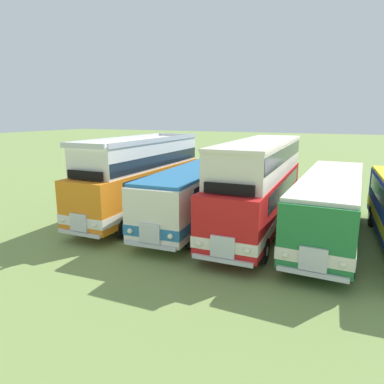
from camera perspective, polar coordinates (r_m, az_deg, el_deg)
name	(u,v)px	position (r m, az deg, el deg)	size (l,w,h in m)	color
ground_plane	(257,230)	(17.99, 10.53, -6.21)	(200.00, 200.00, 0.00)	#7A934C
bus_first_in_row	(142,176)	(19.82, -8.25, 2.65)	(2.66, 10.28, 4.52)	orange
bus_second_in_row	(198,190)	(18.71, 1.00, 0.32)	(3.17, 11.18, 2.99)	silver
bus_third_in_row	(259,182)	(17.45, 10.92, 1.61)	(2.79, 11.09, 4.49)	red
bus_fourth_in_row	(330,202)	(17.45, 21.70, -1.48)	(2.81, 11.46, 2.99)	#237538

